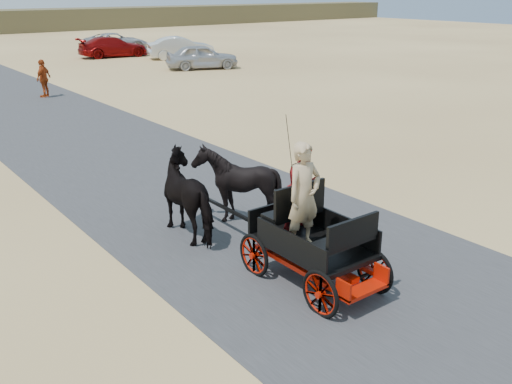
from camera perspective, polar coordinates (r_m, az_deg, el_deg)
ground at (r=11.55m, az=2.53°, el=-4.91°), size 140.00×140.00×0.00m
road at (r=11.54m, az=2.53°, el=-4.89°), size 6.00×140.00×0.01m
carriage at (r=9.91m, az=5.67°, el=-7.08°), size 1.30×2.40×0.72m
horse_left at (r=11.62m, az=-6.36°, el=-0.33°), size 0.91×2.01×1.70m
horse_right at (r=12.18m, az=-1.94°, el=0.76°), size 1.37×1.54×1.70m
driver_man at (r=9.31m, az=4.81°, el=-0.40°), size 0.66×0.43×1.80m
passenger_woman at (r=10.05m, az=4.82°, el=0.47°), size 0.77×0.60×1.58m
pedestrian at (r=28.45m, az=-20.47°, el=10.60°), size 1.05×0.97×1.73m
car_a at (r=36.46m, az=-5.42°, el=13.33°), size 4.75×3.22×1.50m
car_b at (r=42.03m, az=-7.53°, el=14.12°), size 4.89×3.02×1.52m
car_c at (r=43.93m, az=-14.09°, el=13.90°), size 5.15×2.56×1.44m
car_d at (r=48.05m, az=-13.84°, el=14.36°), size 5.44×3.32×1.41m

